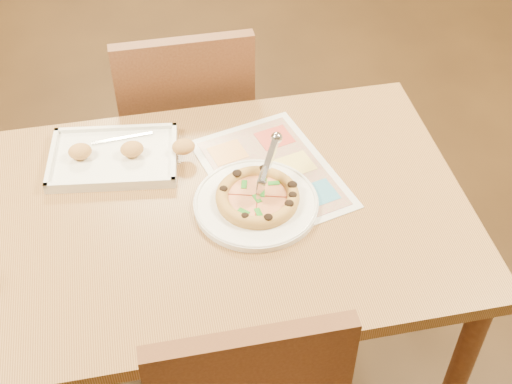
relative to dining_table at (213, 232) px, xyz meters
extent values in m
plane|color=black|center=(0.00, 0.00, -0.63)|extent=(7.00, 7.00, 0.00)
cube|color=olive|center=(0.00, 0.00, 0.07)|extent=(1.30, 0.85, 0.04)
cylinder|color=brown|center=(-0.59, 0.36, -0.29)|extent=(0.06, 0.06, 0.68)
cylinder|color=brown|center=(0.59, -0.36, -0.29)|extent=(0.06, 0.06, 0.68)
cylinder|color=brown|center=(0.59, 0.36, -0.29)|extent=(0.06, 0.06, 0.68)
cube|color=brown|center=(0.00, 0.70, -0.18)|extent=(0.42, 0.42, 0.04)
cube|color=brown|center=(0.00, 0.51, 0.04)|extent=(0.42, 0.04, 0.45)
cylinder|color=white|center=(0.11, -0.01, 0.09)|extent=(0.35, 0.35, 0.02)
cylinder|color=gold|center=(0.12, -0.01, 0.11)|extent=(0.21, 0.21, 0.01)
cylinder|color=#E7C77D|center=(0.12, -0.01, 0.11)|extent=(0.17, 0.17, 0.01)
torus|color=gold|center=(0.12, -0.01, 0.12)|extent=(0.21, 0.21, 0.03)
cylinder|color=silver|center=(0.13, -0.01, 0.16)|extent=(0.05, 0.08, 0.09)
cube|color=silver|center=(0.16, 0.05, 0.18)|extent=(0.08, 0.12, 0.06)
cube|color=white|center=(-0.23, 0.23, 0.09)|extent=(0.37, 0.28, 0.02)
cube|color=silver|center=(-0.23, 0.23, 0.11)|extent=(0.17, 0.02, 0.00)
ellipsoid|color=gold|center=(-0.32, 0.24, 0.13)|extent=(0.06, 0.05, 0.04)
ellipsoid|color=gold|center=(-0.18, 0.23, 0.13)|extent=(0.06, 0.05, 0.04)
ellipsoid|color=gold|center=(-0.04, 0.21, 0.13)|extent=(0.06, 0.05, 0.04)
cube|color=silver|center=(0.18, 0.10, 0.09)|extent=(0.41, 0.50, 0.00)
camera|label=1|loc=(-0.14, -1.25, 1.38)|focal=50.00mm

